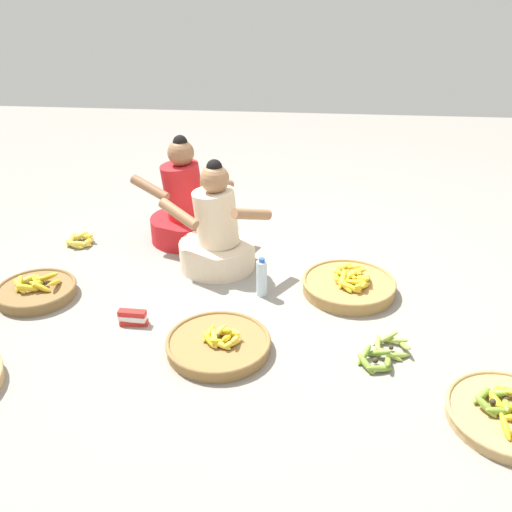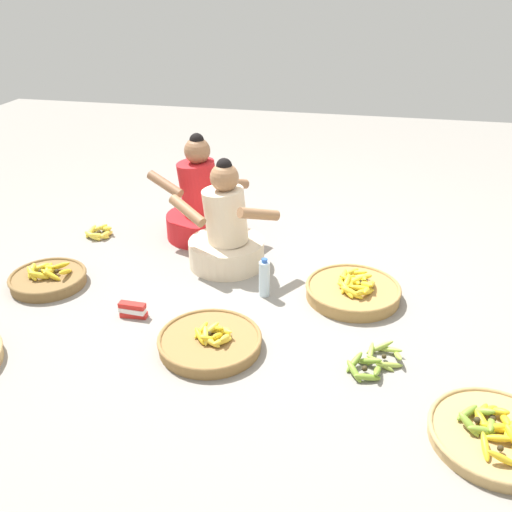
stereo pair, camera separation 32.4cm
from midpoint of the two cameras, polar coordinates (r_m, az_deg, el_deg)
The scene contains 11 objects.
ground_plane at distance 3.58m, azimuth 3.27°, elevation -3.61°, with size 10.00×10.00×0.00m, color gray.
vendor_woman_front at distance 3.78m, azimuth -0.66°, elevation 2.33°, with size 0.75×0.52×0.76m.
vendor_woman_behind at distance 4.20m, azimuth -3.57°, elevation 5.17°, with size 0.73×0.52×0.80m.
banana_basket_back_left at distance 2.80m, azimuth 26.61°, elevation -16.15°, with size 0.58×0.58×0.13m.
banana_basket_mid_right at distance 3.81m, azimuth -18.28°, elevation -2.24°, with size 0.49×0.49×0.15m.
banana_basket_back_right at distance 3.05m, azimuth -1.67°, elevation -8.78°, with size 0.57×0.57×0.13m.
banana_basket_front_left at distance 3.56m, azimuth 12.50°, elevation -3.52°, with size 0.59×0.59×0.16m.
loose_bananas_near_bicycle at distance 3.02m, azimuth 15.08°, elevation -10.54°, with size 0.31×0.34×0.09m.
loose_bananas_mid_left at distance 4.41m, azimuth -13.77°, elevation 2.31°, with size 0.23×0.23×0.10m.
water_bottle at distance 3.47m, azimuth 3.53°, elevation -2.37°, with size 0.07×0.07×0.26m.
packet_carton_stack at distance 3.34m, azimuth -9.81°, elevation -5.56°, with size 0.17×0.06×0.09m.
Camera 2 is at (0.61, -3.02, 1.84)m, focal length 39.10 mm.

